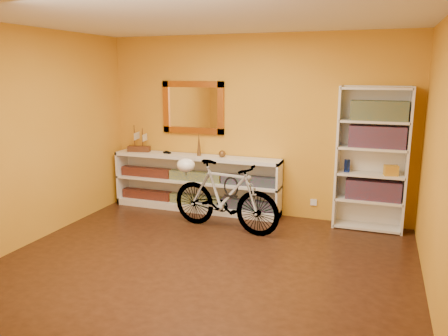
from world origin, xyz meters
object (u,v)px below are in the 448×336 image
(bookcase, at_px, (371,160))
(helmet, at_px, (186,165))
(console_unit, at_px, (196,183))
(bicycle, at_px, (225,196))

(bookcase, distance_m, helmet, 2.47)
(console_unit, xyz_separation_m, helmet, (0.11, -0.58, 0.40))
(bookcase, distance_m, bicycle, 1.98)
(console_unit, bearing_deg, bookcase, 0.57)
(bookcase, relative_size, helmet, 7.49)
(console_unit, bearing_deg, helmet, -79.67)
(bookcase, height_order, helmet, bookcase)
(console_unit, distance_m, bookcase, 2.55)
(console_unit, relative_size, bookcase, 1.37)
(bicycle, bearing_deg, bookcase, -59.53)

